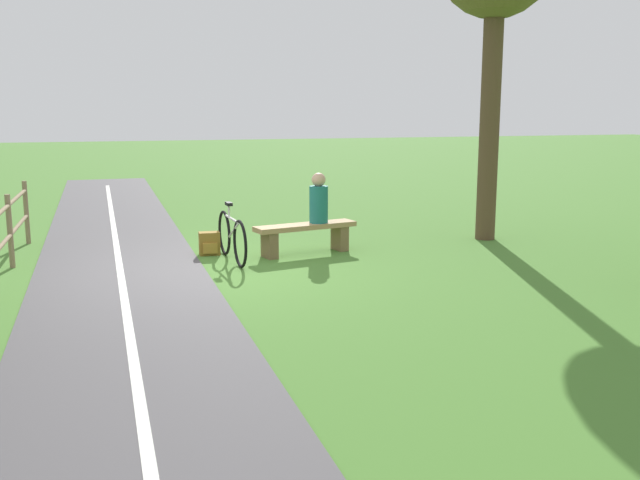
{
  "coord_description": "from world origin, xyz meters",
  "views": [
    {
      "loc": [
        1.28,
        10.37,
        2.39
      ],
      "look_at": [
        -1.07,
        2.22,
        0.8
      ],
      "focal_mm": 40.59,
      "sensor_mm": 36.0,
      "label": 1
    }
  ],
  "objects_px": {
    "bench": "(306,233)",
    "person_seated": "(319,200)",
    "bicycle": "(232,237)",
    "backpack": "(210,244)"
  },
  "relations": [
    {
      "from": "person_seated",
      "to": "backpack",
      "type": "relative_size",
      "value": 2.2
    },
    {
      "from": "bicycle",
      "to": "backpack",
      "type": "height_order",
      "value": "bicycle"
    },
    {
      "from": "bicycle",
      "to": "person_seated",
      "type": "bearing_deg",
      "value": 95.7
    },
    {
      "from": "backpack",
      "to": "bicycle",
      "type": "bearing_deg",
      "value": 116.53
    },
    {
      "from": "bench",
      "to": "backpack",
      "type": "xyz_separation_m",
      "value": [
        1.51,
        -0.34,
        -0.16
      ]
    },
    {
      "from": "bench",
      "to": "bicycle",
      "type": "xyz_separation_m",
      "value": [
        1.24,
        0.21,
        0.04
      ]
    },
    {
      "from": "bench",
      "to": "person_seated",
      "type": "bearing_deg",
      "value": 180.0
    },
    {
      "from": "person_seated",
      "to": "backpack",
      "type": "height_order",
      "value": "person_seated"
    },
    {
      "from": "person_seated",
      "to": "bench",
      "type": "bearing_deg",
      "value": -0.0
    },
    {
      "from": "person_seated",
      "to": "bicycle",
      "type": "height_order",
      "value": "person_seated"
    }
  ]
}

